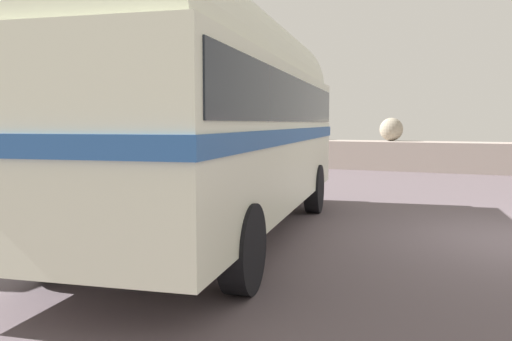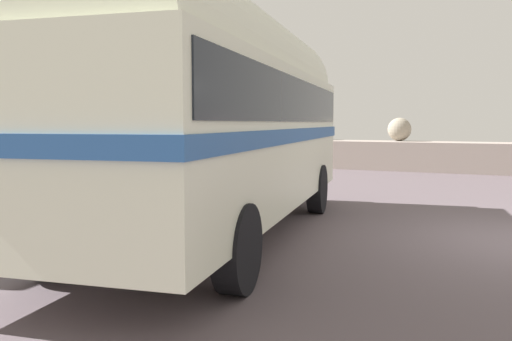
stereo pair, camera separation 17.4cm
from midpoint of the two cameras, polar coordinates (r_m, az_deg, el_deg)
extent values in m
sphere|color=tan|center=(24.23, -5.30, 4.41)|extent=(0.80, 0.80, 0.80)
sphere|color=gray|center=(22.53, 3.91, 5.03)|extent=(1.33, 1.33, 1.33)
sphere|color=gray|center=(21.47, 14.13, 4.32)|extent=(0.91, 0.91, 0.91)
cylinder|color=black|center=(11.16, -5.47, -1.62)|extent=(0.44, 0.99, 0.96)
cylinder|color=black|center=(10.62, 5.81, -1.97)|extent=(0.44, 0.99, 0.96)
cylinder|color=black|center=(6.57, -21.24, -6.73)|extent=(0.44, 0.99, 0.96)
cylinder|color=black|center=(5.60, -2.33, -8.41)|extent=(0.44, 0.99, 0.96)
cube|color=silver|center=(8.26, -4.48, 3.49)|extent=(3.84, 8.69, 2.10)
cylinder|color=silver|center=(8.30, -4.53, 10.76)|extent=(3.58, 8.33, 2.20)
cube|color=#2A5799|center=(8.26, -4.48, 3.85)|extent=(3.90, 8.78, 0.20)
cube|color=black|center=(8.27, -4.51, 7.49)|extent=(3.82, 8.37, 0.64)
cube|color=silver|center=(12.43, 1.94, 0.04)|extent=(2.27, 0.56, 0.28)
cylinder|color=black|center=(14.42, -22.81, -0.46)|extent=(0.31, 0.97, 0.96)
cylinder|color=black|center=(12.93, -15.95, -0.86)|extent=(0.31, 0.97, 0.96)
cube|color=silver|center=(14.90, -15.27, 0.72)|extent=(2.28, 0.23, 0.28)
camera|label=1|loc=(0.09, -90.63, -0.06)|focal=37.17mm
camera|label=2|loc=(0.09, 89.37, 0.06)|focal=37.17mm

